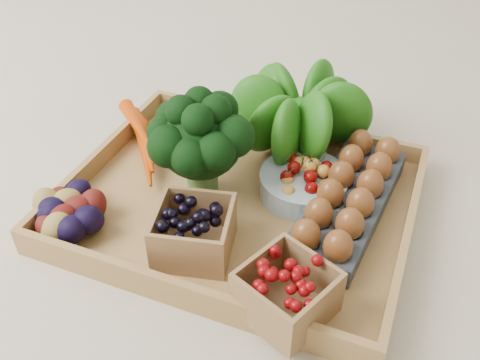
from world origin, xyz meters
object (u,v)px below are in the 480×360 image
at_px(tray, 240,204).
at_px(broccoli, 201,160).
at_px(egg_carton, 348,204).
at_px(cherry_bowl, 304,184).

height_order(tray, broccoli, broccoli).
xyz_separation_m(broccoli, egg_carton, (0.24, 0.04, -0.05)).
xyz_separation_m(tray, egg_carton, (0.17, 0.04, 0.03)).
bearing_deg(broccoli, tray, 1.84).
bearing_deg(cherry_bowl, broccoli, -158.92).
bearing_deg(tray, broccoli, -178.16).
height_order(broccoli, egg_carton, broccoli).
relative_size(tray, egg_carton, 1.81).
bearing_deg(tray, cherry_bowl, 32.79).
distance_m(cherry_bowl, egg_carton, 0.08).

